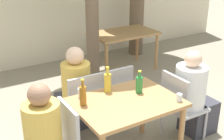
# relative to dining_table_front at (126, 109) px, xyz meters

# --- Properties ---
(dining_table_front) EXTENTS (1.11, 0.82, 0.76)m
(dining_table_front) POSITION_rel_dining_table_front_xyz_m (0.00, 0.00, 0.00)
(dining_table_front) COLOR #B27F4C
(dining_table_front) RESTS_ON ground_plane
(dining_table_back) EXTENTS (1.24, 0.76, 0.76)m
(dining_table_back) POSITION_rel_dining_table_front_xyz_m (1.48, 2.32, 0.00)
(dining_table_back) COLOR #B27F4C
(dining_table_back) RESTS_ON ground_plane
(patio_chair_1) EXTENTS (0.44, 0.44, 0.89)m
(patio_chair_1) POSITION_rel_dining_table_front_xyz_m (0.79, 0.00, -0.15)
(patio_chair_1) COLOR #B2B2B7
(patio_chair_1) RESTS_ON ground_plane
(patio_chair_2) EXTENTS (0.44, 0.44, 0.89)m
(patio_chair_2) POSITION_rel_dining_table_front_xyz_m (-0.22, 0.64, -0.15)
(patio_chair_2) COLOR #B2B2B7
(patio_chair_2) RESTS_ON ground_plane
(patio_chair_3) EXTENTS (0.44, 0.44, 0.89)m
(patio_chair_3) POSITION_rel_dining_table_front_xyz_m (0.22, 0.64, -0.15)
(patio_chair_3) COLOR #B2B2B7
(patio_chair_3) RESTS_ON ground_plane
(person_seated_1) EXTENTS (0.59, 0.38, 1.15)m
(person_seated_1) POSITION_rel_dining_table_front_xyz_m (1.02, -0.00, -0.13)
(person_seated_1) COLOR #383842
(person_seated_1) RESTS_ON ground_plane
(person_seated_2) EXTENTS (0.36, 0.58, 1.18)m
(person_seated_2) POSITION_rel_dining_table_front_xyz_m (-0.22, 0.87, -0.12)
(person_seated_2) COLOR #383842
(person_seated_2) RESTS_ON ground_plane
(oil_cruet_0) EXTENTS (0.08, 0.08, 0.30)m
(oil_cruet_0) POSITION_rel_dining_table_front_xyz_m (-0.06, 0.29, 0.22)
(oil_cruet_0) COLOR gold
(oil_cruet_0) RESTS_ON dining_table_front
(amber_bottle_1) EXTENTS (0.07, 0.07, 0.29)m
(amber_bottle_1) POSITION_rel_dining_table_front_xyz_m (-0.44, 0.16, 0.22)
(amber_bottle_1) COLOR #9E661E
(amber_bottle_1) RESTS_ON dining_table_front
(green_bottle_2) EXTENTS (0.08, 0.08, 0.26)m
(green_bottle_2) POSITION_rel_dining_table_front_xyz_m (0.23, 0.09, 0.21)
(green_bottle_2) COLOR #287A38
(green_bottle_2) RESTS_ON dining_table_front
(drinking_glass_0) EXTENTS (0.06, 0.06, 0.08)m
(drinking_glass_0) POSITION_rel_dining_table_front_xyz_m (0.47, -0.29, 0.15)
(drinking_glass_0) COLOR silver
(drinking_glass_0) RESTS_ON dining_table_front
(drinking_glass_1) EXTENTS (0.06, 0.06, 0.11)m
(drinking_glass_1) POSITION_rel_dining_table_front_xyz_m (-0.38, 0.32, 0.16)
(drinking_glass_1) COLOR silver
(drinking_glass_1) RESTS_ON dining_table_front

